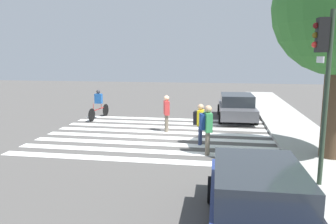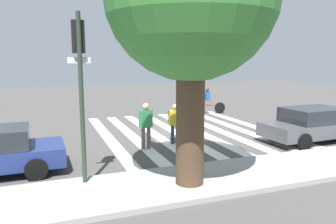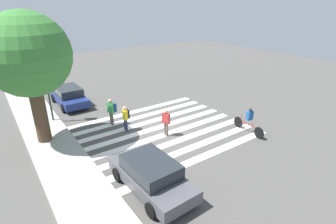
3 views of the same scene
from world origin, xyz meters
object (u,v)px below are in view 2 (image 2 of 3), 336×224
traffic_light (80,67)px  pedestrian_adult_yellow_jacket (200,112)px  car_parked_silver_sedan (313,124)px  cyclist_far_lane (207,100)px  pedestrian_adult_tall_backpack (175,120)px  pedestrian_child_with_backpack (146,122)px

traffic_light → pedestrian_adult_yellow_jacket: (-5.99, -5.02, -2.28)m
pedestrian_adult_yellow_jacket → car_parked_silver_sedan: (-3.67, 3.35, -0.24)m
traffic_light → pedestrian_adult_yellow_jacket: traffic_light is taller
pedestrian_adult_yellow_jacket → cyclist_far_lane: size_ratio=0.70×
pedestrian_adult_yellow_jacket → pedestrian_adult_tall_backpack: 2.59m
pedestrian_child_with_backpack → pedestrian_adult_yellow_jacket: bearing=-165.3°
cyclist_far_lane → car_parked_silver_sedan: cyclist_far_lane is taller
pedestrian_adult_yellow_jacket → pedestrian_child_with_backpack: (3.31, 2.02, 0.08)m
pedestrian_adult_yellow_jacket → traffic_light: bearing=20.9°
traffic_light → pedestrian_adult_tall_backpack: 5.70m
pedestrian_adult_tall_backpack → cyclist_far_lane: 7.59m
pedestrian_adult_yellow_jacket → pedestrian_child_with_backpack: size_ratio=0.95×
pedestrian_adult_yellow_jacket → pedestrian_child_with_backpack: 3.88m
traffic_light → car_parked_silver_sedan: bearing=-170.2°
pedestrian_adult_tall_backpack → cyclist_far_lane: (-4.62, -6.03, -0.09)m
cyclist_far_lane → car_parked_silver_sedan: (-1.03, 7.70, -0.15)m
pedestrian_child_with_backpack → cyclist_far_lane: (-5.95, -6.38, -0.18)m
pedestrian_child_with_backpack → cyclist_far_lane: 8.72m
traffic_light → pedestrian_adult_yellow_jacket: size_ratio=2.71×
pedestrian_adult_yellow_jacket → cyclist_far_lane: 5.09m
pedestrian_adult_yellow_jacket → pedestrian_child_with_backpack: pedestrian_child_with_backpack is taller
car_parked_silver_sedan → pedestrian_child_with_backpack: bearing=-12.7°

